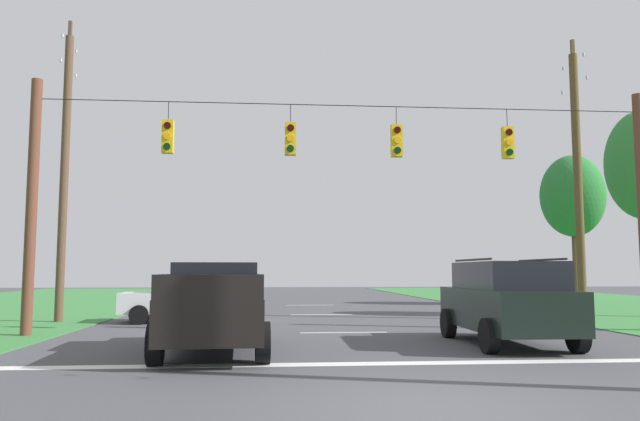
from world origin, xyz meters
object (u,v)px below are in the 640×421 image
at_px(pickup_truck, 214,307).
at_px(overhead_signal_span, 348,194).
at_px(utility_pole_near_left, 65,168).
at_px(suv_black, 506,300).
at_px(distant_car_crossing_white, 185,299).
at_px(utility_pole_mid_right, 578,178).
at_px(tree_roadside_right, 573,196).

bearing_deg(pickup_truck, overhead_signal_span, 46.58).
height_order(pickup_truck, utility_pole_near_left, utility_pole_near_left).
bearing_deg(suv_black, utility_pole_near_left, 149.78).
bearing_deg(utility_pole_near_left, overhead_signal_span, -25.78).
relative_size(pickup_truck, distant_car_crossing_white, 1.24).
bearing_deg(overhead_signal_span, utility_pole_near_left, 154.22).
distance_m(suv_black, utility_pole_near_left, 15.53).
bearing_deg(utility_pole_near_left, suv_black, -30.22).
bearing_deg(distant_car_crossing_white, utility_pole_mid_right, -2.67).
xyz_separation_m(overhead_signal_span, utility_pole_mid_right, (8.92, 3.84, 1.17)).
distance_m(utility_pole_mid_right, tree_roadside_right, 10.85).
xyz_separation_m(utility_pole_mid_right, tree_roadside_right, (4.77, 9.73, 0.54)).
height_order(pickup_truck, distant_car_crossing_white, pickup_truck).
xyz_separation_m(suv_black, utility_pole_mid_right, (5.48, 6.78, 4.09)).
bearing_deg(suv_black, pickup_truck, -174.05).
distance_m(pickup_truck, suv_black, 6.95).
height_order(overhead_signal_span, pickup_truck, overhead_signal_span).
bearing_deg(utility_pole_near_left, tree_roadside_right, 21.26).
relative_size(suv_black, tree_roadside_right, 0.62).
bearing_deg(suv_black, distant_car_crossing_white, 139.23).
distance_m(utility_pole_mid_right, utility_pole_near_left, 18.39).
distance_m(distant_car_crossing_white, utility_pole_near_left, 6.25).
height_order(utility_pole_mid_right, tree_roadside_right, utility_pole_mid_right).
relative_size(pickup_truck, utility_pole_near_left, 0.51).
distance_m(overhead_signal_span, utility_pole_mid_right, 9.78).
relative_size(suv_black, utility_pole_mid_right, 0.47).
bearing_deg(utility_pole_mid_right, overhead_signal_span, -156.72).
distance_m(suv_black, distant_car_crossing_white, 11.40).
height_order(distant_car_crossing_white, utility_pole_mid_right, utility_pole_mid_right).
bearing_deg(suv_black, overhead_signal_span, 139.43).
xyz_separation_m(pickup_truck, tree_roadside_right, (17.16, 17.24, 4.72)).
height_order(overhead_signal_span, tree_roadside_right, tree_roadside_right).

